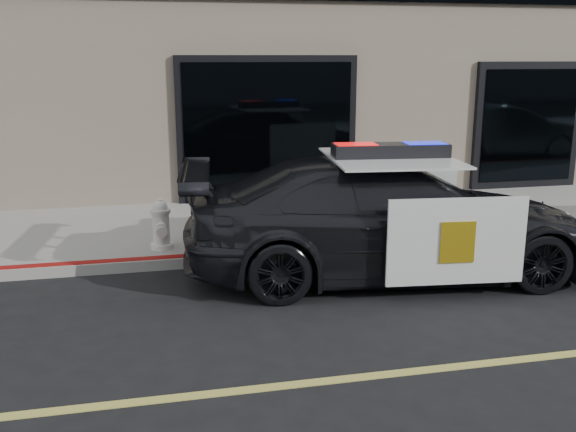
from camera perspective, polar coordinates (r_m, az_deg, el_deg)
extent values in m
plane|color=black|center=(6.67, 18.81, -12.14)|extent=(120.00, 120.00, 0.00)
cube|color=gray|center=(11.17, 4.95, -0.44)|extent=(60.00, 3.50, 0.15)
imported|color=black|center=(8.59, 8.86, -0.12)|extent=(3.30, 5.85, 1.57)
cube|color=white|center=(7.73, 14.77, -2.21)|extent=(1.67, 0.21, 1.04)
cube|color=white|center=(9.79, 10.08, 1.42)|extent=(1.67, 0.21, 1.04)
cube|color=white|center=(8.44, 9.06, 5.13)|extent=(1.75, 2.03, 0.03)
cube|color=gold|center=(7.71, 14.86, -2.28)|extent=(0.42, 0.06, 0.50)
cube|color=black|center=(8.42, 9.08, 5.75)|extent=(1.53, 0.54, 0.18)
cube|color=red|center=(8.31, 6.04, 5.82)|extent=(0.55, 0.39, 0.17)
cube|color=#0C19CC|center=(8.55, 12.05, 5.83)|extent=(0.55, 0.39, 0.17)
cylinder|color=white|center=(9.48, -11.13, -2.61)|extent=(0.33, 0.33, 0.07)
cylinder|color=white|center=(9.40, -11.20, -1.06)|extent=(0.24, 0.24, 0.46)
cylinder|color=white|center=(9.34, -11.28, 0.41)|extent=(0.29, 0.29, 0.06)
sphere|color=white|center=(9.33, -11.29, 0.74)|extent=(0.21, 0.21, 0.21)
cylinder|color=white|center=(9.31, -11.32, 1.29)|extent=(0.06, 0.06, 0.06)
cylinder|color=white|center=(9.54, -11.25, -0.44)|extent=(0.12, 0.11, 0.12)
cylinder|color=white|center=(9.24, -11.19, -0.92)|extent=(0.12, 0.11, 0.12)
cylinder|color=white|center=(9.23, -11.17, -1.35)|extent=(0.16, 0.13, 0.16)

